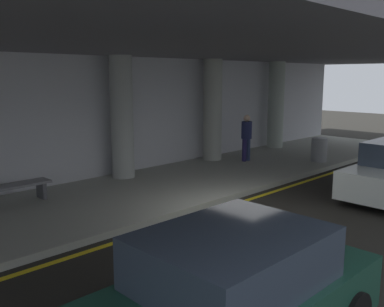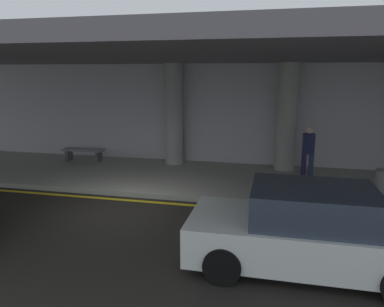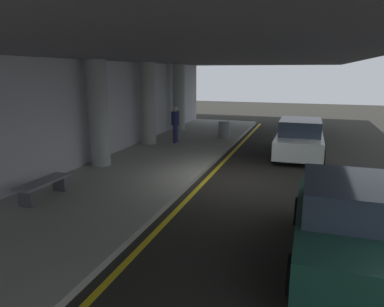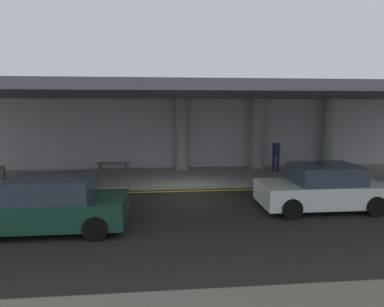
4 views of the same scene
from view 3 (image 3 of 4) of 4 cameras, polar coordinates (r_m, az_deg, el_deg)
ground_plane at (r=11.36m, az=6.03°, el=-4.42°), size 60.00×60.00×0.00m
sidewalk at (r=12.33m, az=-8.19°, el=-2.71°), size 26.00×4.20×0.15m
lane_stripe_yellow at (r=11.53m, az=2.46°, el=-4.08°), size 26.00×0.14×0.01m
support_column_far_left at (r=12.73m, az=-14.80°, el=6.21°), size 0.68×0.68×3.65m
support_column_left_mid at (r=16.21m, az=-7.10°, el=7.93°), size 0.68×0.68×3.65m
support_column_center at (r=19.90m, az=-2.16°, el=8.95°), size 0.68×0.68×3.65m
ceiling_overhang at (r=11.67m, az=-6.54°, el=15.69°), size 28.00×13.20×0.30m
terminal_back_wall at (r=13.13m, az=-17.35°, el=5.92°), size 26.00×0.30×3.80m
car_dark_green at (r=7.12m, az=23.75°, el=-10.28°), size 4.10×1.92×1.50m
car_white at (r=15.12m, az=16.90°, el=2.26°), size 4.10×1.92×1.50m
traveler_with_luggage at (r=16.52m, az=-2.69°, el=5.10°), size 0.38×0.38×1.68m
bench_metal at (r=10.04m, az=-22.80°, el=-4.78°), size 1.60×0.50×0.48m
trash_bin_steel at (r=17.78m, az=5.18°, el=3.87°), size 0.56×0.56×0.85m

